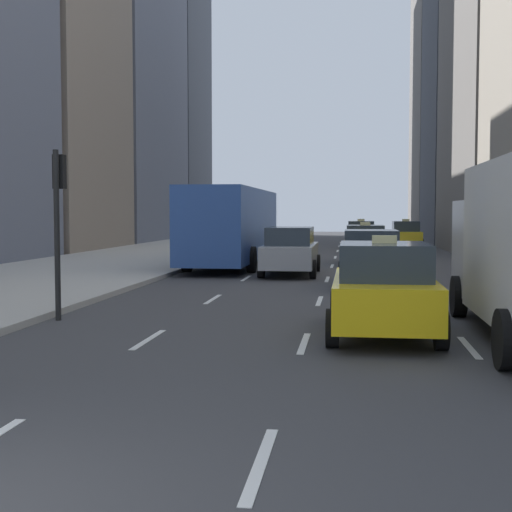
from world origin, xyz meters
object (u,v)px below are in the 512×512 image
at_px(taxi_second, 365,244).
at_px(traffic_light_pole, 58,207).
at_px(city_bus, 233,224).
at_px(taxi_third, 361,234).
at_px(taxi_fourth, 383,288).
at_px(taxi_lead, 405,234).
at_px(sedan_black_near, 291,251).
at_px(sedan_silver_behind, 371,258).

distance_m(taxi_second, traffic_light_pole, 18.58).
distance_m(taxi_second, city_bus, 5.94).
xyz_separation_m(taxi_third, taxi_fourth, (0.00, -32.61, 0.00)).
relative_size(taxi_lead, city_bus, 0.38).
distance_m(city_bus, traffic_light_pole, 15.57).
relative_size(sedan_black_near, sedan_silver_behind, 1.11).
bearing_deg(traffic_light_pole, taxi_second, 68.62).
bearing_deg(taxi_third, city_bus, -109.29).
relative_size(taxi_lead, taxi_second, 1.00).
relative_size(taxi_second, traffic_light_pole, 1.22).
bearing_deg(city_bus, sedan_black_near, -54.68).
height_order(taxi_second, sedan_silver_behind, taxi_second).
bearing_deg(taxi_second, taxi_lead, 79.00).
bearing_deg(taxi_lead, taxi_third, -177.90).
bearing_deg(traffic_light_pole, taxi_fourth, -9.01).
bearing_deg(taxi_third, sedan_black_near, -97.97).
bearing_deg(sedan_silver_behind, taxi_fourth, -90.00).
xyz_separation_m(taxi_fourth, traffic_light_pole, (-6.75, 1.07, 1.53)).
bearing_deg(sedan_silver_behind, taxi_second, 90.00).
bearing_deg(sedan_black_near, sedan_silver_behind, -52.60).
bearing_deg(sedan_black_near, taxi_fourth, -77.48).
distance_m(taxi_third, taxi_fourth, 32.61).
height_order(sedan_black_near, city_bus, city_bus).
height_order(taxi_second, taxi_third, same).
bearing_deg(traffic_light_pole, taxi_lead, 73.21).
bearing_deg(taxi_fourth, city_bus, 108.70).
height_order(taxi_third, sedan_black_near, taxi_third).
bearing_deg(sedan_black_near, taxi_third, 82.03).
distance_m(sedan_black_near, sedan_silver_behind, 4.61).
bearing_deg(taxi_fourth, taxi_lead, 85.11).
bearing_deg(city_bus, taxi_fourth, -71.30).
xyz_separation_m(taxi_second, taxi_fourth, (0.00, -18.31, 0.00)).
relative_size(taxi_fourth, sedan_black_near, 0.90).
height_order(taxi_second, sedan_black_near, taxi_second).
bearing_deg(taxi_lead, sedan_black_near, -105.57).
bearing_deg(taxi_lead, city_bus, -117.54).
relative_size(taxi_fourth, sedan_silver_behind, 0.99).
xyz_separation_m(taxi_lead, taxi_second, (-2.80, -14.40, 0.00)).
bearing_deg(taxi_fourth, sedan_black_near, 102.52).
distance_m(taxi_third, sedan_black_near, 20.20).
relative_size(sedan_silver_behind, city_bus, 0.38).
distance_m(taxi_second, sedan_black_near, 6.35).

